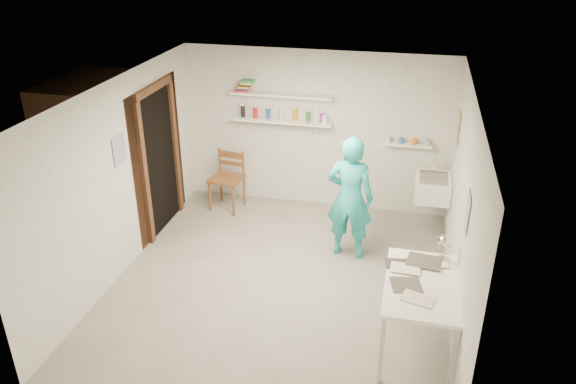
% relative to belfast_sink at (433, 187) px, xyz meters
% --- Properties ---
extents(floor, '(4.00, 4.50, 0.02)m').
position_rel_belfast_sink_xyz_m(floor, '(-1.75, -1.70, -0.71)').
color(floor, slate).
rests_on(floor, ground).
extents(ceiling, '(4.00, 4.50, 0.02)m').
position_rel_belfast_sink_xyz_m(ceiling, '(-1.75, -1.70, 1.71)').
color(ceiling, silver).
rests_on(ceiling, wall_back).
extents(wall_back, '(4.00, 0.02, 2.40)m').
position_rel_belfast_sink_xyz_m(wall_back, '(-1.75, 0.56, 0.50)').
color(wall_back, silver).
rests_on(wall_back, ground).
extents(wall_front, '(4.00, 0.02, 2.40)m').
position_rel_belfast_sink_xyz_m(wall_front, '(-1.75, -3.96, 0.50)').
color(wall_front, silver).
rests_on(wall_front, ground).
extents(wall_left, '(0.02, 4.50, 2.40)m').
position_rel_belfast_sink_xyz_m(wall_left, '(-3.76, -1.70, 0.50)').
color(wall_left, silver).
rests_on(wall_left, ground).
extents(wall_right, '(0.02, 4.50, 2.40)m').
position_rel_belfast_sink_xyz_m(wall_right, '(0.26, -1.70, 0.50)').
color(wall_right, silver).
rests_on(wall_right, ground).
extents(doorway_recess, '(0.02, 0.90, 2.00)m').
position_rel_belfast_sink_xyz_m(doorway_recess, '(-3.74, -0.65, 0.30)').
color(doorway_recess, black).
rests_on(doorway_recess, wall_left).
extents(corridor_box, '(1.40, 1.50, 2.10)m').
position_rel_belfast_sink_xyz_m(corridor_box, '(-4.45, -0.65, 0.35)').
color(corridor_box, brown).
rests_on(corridor_box, ground).
extents(door_lintel, '(0.06, 1.05, 0.10)m').
position_rel_belfast_sink_xyz_m(door_lintel, '(-3.72, -0.65, 1.35)').
color(door_lintel, brown).
rests_on(door_lintel, wall_left).
extents(door_jamb_near, '(0.06, 0.10, 2.00)m').
position_rel_belfast_sink_xyz_m(door_jamb_near, '(-3.72, -1.15, 0.30)').
color(door_jamb_near, brown).
rests_on(door_jamb_near, ground).
extents(door_jamb_far, '(0.06, 0.10, 2.00)m').
position_rel_belfast_sink_xyz_m(door_jamb_far, '(-3.72, -0.15, 0.30)').
color(door_jamb_far, brown).
rests_on(door_jamb_far, ground).
extents(shelf_lower, '(1.50, 0.22, 0.03)m').
position_rel_belfast_sink_xyz_m(shelf_lower, '(-2.25, 0.43, 0.65)').
color(shelf_lower, white).
rests_on(shelf_lower, wall_back).
extents(shelf_upper, '(1.50, 0.22, 0.03)m').
position_rel_belfast_sink_xyz_m(shelf_upper, '(-2.25, 0.43, 1.05)').
color(shelf_upper, white).
rests_on(shelf_upper, wall_back).
extents(ledge_shelf, '(0.70, 0.14, 0.03)m').
position_rel_belfast_sink_xyz_m(ledge_shelf, '(-0.40, 0.47, 0.42)').
color(ledge_shelf, white).
rests_on(ledge_shelf, wall_back).
extents(poster_left, '(0.01, 0.28, 0.36)m').
position_rel_belfast_sink_xyz_m(poster_left, '(-3.74, -1.65, 0.85)').
color(poster_left, '#334C7F').
rests_on(poster_left, wall_left).
extents(poster_right_a, '(0.01, 0.34, 0.42)m').
position_rel_belfast_sink_xyz_m(poster_right_a, '(0.24, 0.10, 0.85)').
color(poster_right_a, '#995933').
rests_on(poster_right_a, wall_right).
extents(poster_right_b, '(0.01, 0.30, 0.38)m').
position_rel_belfast_sink_xyz_m(poster_right_b, '(0.24, -2.25, 0.80)').
color(poster_right_b, '#3F724C').
rests_on(poster_right_b, wall_right).
extents(belfast_sink, '(0.48, 0.60, 0.30)m').
position_rel_belfast_sink_xyz_m(belfast_sink, '(0.00, 0.00, 0.00)').
color(belfast_sink, white).
rests_on(belfast_sink, wall_right).
extents(man, '(0.64, 0.45, 1.66)m').
position_rel_belfast_sink_xyz_m(man, '(-1.04, -0.85, 0.13)').
color(man, '#23B0B2').
rests_on(man, ground).
extents(wall_clock, '(0.30, 0.06, 0.30)m').
position_rel_belfast_sink_xyz_m(wall_clock, '(-1.06, -0.63, 0.41)').
color(wall_clock, beige).
rests_on(wall_clock, man).
extents(wooden_chair, '(0.52, 0.50, 0.99)m').
position_rel_belfast_sink_xyz_m(wooden_chair, '(-3.03, 0.06, -0.21)').
color(wooden_chair, brown).
rests_on(wooden_chair, ground).
extents(work_table, '(0.72, 1.21, 0.80)m').
position_rel_belfast_sink_xyz_m(work_table, '(-0.11, -2.52, -0.30)').
color(work_table, white).
rests_on(work_table, ground).
extents(desk_lamp, '(0.15, 0.15, 0.15)m').
position_rel_belfast_sink_xyz_m(desk_lamp, '(0.09, -2.03, 0.32)').
color(desk_lamp, silver).
rests_on(desk_lamp, work_table).
extents(spray_cans, '(1.26, 0.06, 0.17)m').
position_rel_belfast_sink_xyz_m(spray_cans, '(-2.25, 0.43, 0.75)').
color(spray_cans, black).
rests_on(spray_cans, shelf_lower).
extents(book_stack, '(0.28, 0.14, 0.17)m').
position_rel_belfast_sink_xyz_m(book_stack, '(-2.80, 0.43, 1.15)').
color(book_stack, red).
rests_on(book_stack, shelf_upper).
extents(ledge_pots, '(0.48, 0.07, 0.09)m').
position_rel_belfast_sink_xyz_m(ledge_pots, '(-0.40, 0.47, 0.48)').
color(ledge_pots, silver).
rests_on(ledge_pots, ledge_shelf).
extents(papers, '(0.30, 0.22, 0.03)m').
position_rel_belfast_sink_xyz_m(papers, '(-0.11, -2.52, 0.12)').
color(papers, silver).
rests_on(papers, work_table).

